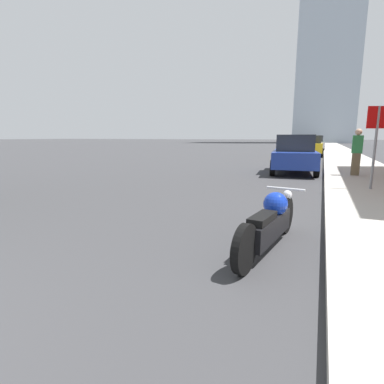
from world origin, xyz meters
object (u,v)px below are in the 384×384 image
(parked_car_blue, at_px, (294,154))
(pedestrian, at_px, (357,151))
(parked_car_yellow, at_px, (311,146))
(parked_car_silver, at_px, (315,143))
(motorcycle, at_px, (270,222))
(parked_car_green, at_px, (316,142))
(stop_sign, at_px, (376,133))

(parked_car_blue, bearing_deg, pedestrian, -31.08)
(parked_car_yellow, distance_m, parked_car_silver, 10.71)
(motorcycle, height_order, parked_car_silver, parked_car_silver)
(pedestrian, bearing_deg, parked_car_blue, 154.81)
(motorcycle, xyz_separation_m, parked_car_blue, (-0.52, 9.92, 0.45))
(parked_car_yellow, height_order, parked_car_green, parked_car_yellow)
(parked_car_yellow, bearing_deg, parked_car_blue, -91.42)
(pedestrian, bearing_deg, stop_sign, -87.81)
(parked_car_yellow, xyz_separation_m, parked_car_green, (-0.09, 22.47, -0.02))
(motorcycle, distance_m, pedestrian, 9.02)
(motorcycle, relative_size, parked_car_green, 0.54)
(motorcycle, distance_m, parked_car_silver, 33.62)
(parked_car_yellow, distance_m, pedestrian, 14.25)
(parked_car_blue, height_order, parked_car_silver, parked_car_silver)
(stop_sign, distance_m, pedestrian, 3.40)
(motorcycle, xyz_separation_m, parked_car_green, (-0.37, 45.37, 0.45))
(parked_car_yellow, xyz_separation_m, stop_sign, (2.24, -17.43, 0.84))
(parked_car_yellow, distance_m, parked_car_green, 22.47)
(motorcycle, height_order, stop_sign, stop_sign)
(pedestrian, bearing_deg, parked_car_silver, 94.78)
(parked_car_silver, bearing_deg, motorcycle, -94.43)
(parked_car_green, bearing_deg, parked_car_silver, -93.79)
(motorcycle, distance_m, parked_car_yellow, 22.91)
(motorcycle, distance_m, parked_car_blue, 9.94)
(parked_car_yellow, height_order, stop_sign, stop_sign)
(parked_car_silver, bearing_deg, parked_car_green, 85.81)
(parked_car_silver, height_order, stop_sign, stop_sign)
(parked_car_green, bearing_deg, parked_car_yellow, -94.20)
(parked_car_yellow, relative_size, parked_car_green, 0.91)
(parked_car_yellow, xyz_separation_m, pedestrian, (2.11, -14.09, 0.20))
(parked_car_yellow, bearing_deg, parked_car_green, 89.89)
(motorcycle, distance_m, stop_sign, 5.96)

